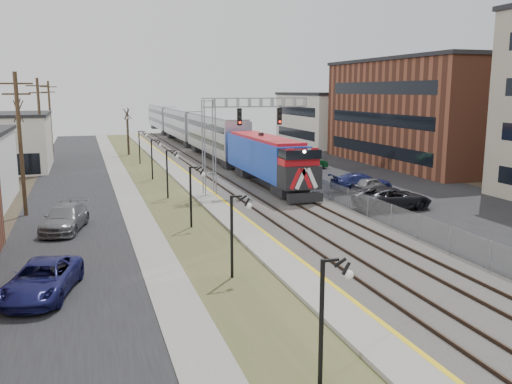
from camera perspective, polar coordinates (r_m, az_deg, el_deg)
name	(u,v)px	position (r m, az deg, el deg)	size (l,w,h in m)	color
ground	(399,340)	(20.64, 14.86, -14.83)	(160.00, 160.00, 0.00)	#473D2D
street_west	(73,189)	(51.32, -18.75, 0.30)	(7.00, 120.00, 0.04)	black
sidewalk	(124,186)	(51.42, -13.73, 0.60)	(2.00, 120.00, 0.08)	gray
grass_median	(157,185)	(51.70, -10.42, 0.78)	(4.00, 120.00, 0.06)	#494E29
platform	(188,182)	(52.14, -7.15, 1.05)	(2.00, 120.00, 0.24)	gray
ballast_bed	(238,180)	(53.26, -1.86, 1.31)	(8.00, 120.00, 0.20)	#595651
parking_lot	(348,175)	(57.68, 9.69, 1.81)	(16.00, 120.00, 0.04)	black
platform_edge	(197,180)	(52.28, -6.21, 1.24)	(0.24, 120.00, 0.01)	gold
track_near	(219,179)	(52.73, -3.95, 1.39)	(1.58, 120.00, 0.15)	#2D2119
track_far	(253,177)	(53.66, -0.32, 1.58)	(1.58, 120.00, 0.15)	#2D2119
train	(192,129)	(83.47, -6.78, 6.59)	(3.00, 85.85, 5.33)	#163DB8
signal_gantry	(229,129)	(45.17, -2.87, 6.64)	(9.00, 1.07, 8.15)	gray
lampposts	(190,197)	(35.09, -6.97, -0.51)	(0.14, 62.14, 4.00)	black
utility_poles	(20,145)	(40.94, -23.55, 4.52)	(0.28, 80.28, 10.00)	#4C3823
fence	(279,171)	(54.44, 2.39, 2.26)	(0.04, 120.00, 1.60)	gray
buildings_east	(488,114)	(61.79, 23.27, 7.55)	(16.00, 76.00, 15.00)	gray
bare_trees	(58,155)	(54.86, -20.08, 3.69)	(12.30, 42.30, 5.95)	#382D23
car_lot_c	(392,199)	(41.46, 14.17, -0.69)	(2.72, 5.90, 1.64)	black
car_lot_d	(361,183)	(48.00, 11.03, 0.94)	(2.26, 5.56, 1.61)	navy
car_lot_e	(371,185)	(47.63, 11.98, 0.69)	(1.63, 4.06, 1.38)	slate
car_lot_f	(308,163)	(61.39, 5.49, 3.10)	(1.53, 4.39, 1.45)	#0C3E1B
car_street_a	(42,280)	(25.27, -21.59, -8.62)	(2.44, 5.30, 1.47)	#171851
car_street_b	(65,219)	(36.21, -19.47, -2.68)	(2.19, 5.38, 1.56)	slate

